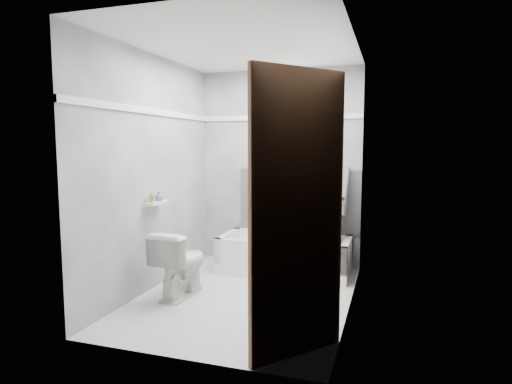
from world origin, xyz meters
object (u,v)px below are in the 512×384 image
at_px(office_chair, 313,215).
at_px(toilet, 181,263).
at_px(door, 328,225).
at_px(soap_bottle_b, 159,196).
at_px(soap_bottle_a, 152,197).
at_px(bathtub, 285,254).

height_order(office_chair, toilet, office_chair).
relative_size(door, soap_bottle_b, 19.37).
height_order(toilet, soap_bottle_a, soap_bottle_a).
height_order(bathtub, soap_bottle_b, soap_bottle_b).
xyz_separation_m(toilet, soap_bottle_a, (-0.32, 0.02, 0.64)).
distance_m(office_chair, toilet, 1.61).
relative_size(bathtub, toilet, 2.26).
xyz_separation_m(door, soap_bottle_a, (-1.92, 1.15, -0.03)).
bearing_deg(soap_bottle_a, toilet, -3.46).
bearing_deg(office_chair, soap_bottle_b, -136.28).
height_order(toilet, soap_bottle_b, soap_bottle_b).
bearing_deg(door, office_chair, 102.25).
bearing_deg(toilet, soap_bottle_a, 0.01).
bearing_deg(soap_bottle_a, bathtub, 43.76).
xyz_separation_m(bathtub, toilet, (-0.79, -1.08, 0.12)).
height_order(bathtub, toilet, toilet).
xyz_separation_m(bathtub, soap_bottle_a, (-1.11, -1.06, 0.76)).
bearing_deg(bathtub, office_chair, 4.36).
bearing_deg(office_chair, toilet, -124.92).
height_order(office_chair, soap_bottle_b, office_chair).
xyz_separation_m(office_chair, toilet, (-1.11, -1.11, -0.36)).
bearing_deg(bathtub, soap_bottle_a, -136.24).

